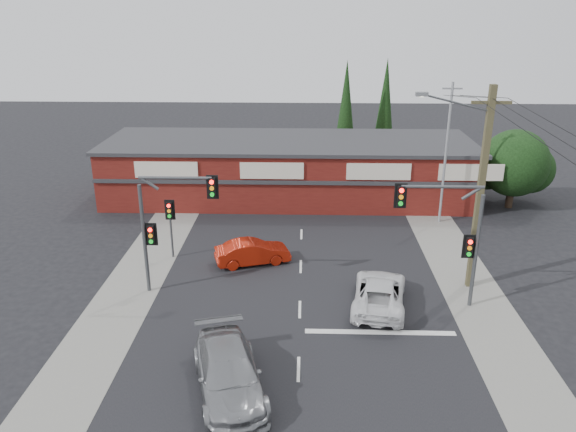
{
  "coord_description": "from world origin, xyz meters",
  "views": [
    {
      "loc": [
        0.15,
        -22.56,
        13.25
      ],
      "look_at": [
        -0.63,
        3.0,
        3.66
      ],
      "focal_mm": 35.0,
      "sensor_mm": 36.0,
      "label": 1
    }
  ],
  "objects_px": {
    "silver_suv": "(229,373)",
    "shop_building": "(289,168)",
    "white_suv": "(379,292)",
    "utility_pole": "(478,184)",
    "red_sedan": "(253,252)"
  },
  "relations": [
    {
      "from": "silver_suv",
      "to": "shop_building",
      "type": "relative_size",
      "value": 0.2
    },
    {
      "from": "white_suv",
      "to": "silver_suv",
      "type": "distance_m",
      "value": 8.99
    },
    {
      "from": "white_suv",
      "to": "utility_pole",
      "type": "relative_size",
      "value": 0.51
    },
    {
      "from": "white_suv",
      "to": "red_sedan",
      "type": "bearing_deg",
      "value": -25.64
    },
    {
      "from": "silver_suv",
      "to": "shop_building",
      "type": "height_order",
      "value": "shop_building"
    },
    {
      "from": "red_sedan",
      "to": "utility_pole",
      "type": "relative_size",
      "value": 0.4
    },
    {
      "from": "white_suv",
      "to": "utility_pole",
      "type": "distance_m",
      "value": 6.95
    },
    {
      "from": "silver_suv",
      "to": "red_sedan",
      "type": "height_order",
      "value": "silver_suv"
    },
    {
      "from": "red_sedan",
      "to": "shop_building",
      "type": "distance_m",
      "value": 11.88
    },
    {
      "from": "utility_pole",
      "to": "red_sedan",
      "type": "bearing_deg",
      "value": 168.08
    },
    {
      "from": "white_suv",
      "to": "red_sedan",
      "type": "distance_m",
      "value": 7.77
    },
    {
      "from": "silver_suv",
      "to": "red_sedan",
      "type": "distance_m",
      "value": 10.96
    },
    {
      "from": "silver_suv",
      "to": "white_suv",
      "type": "bearing_deg",
      "value": 30.53
    },
    {
      "from": "silver_suv",
      "to": "shop_building",
      "type": "xyz_separation_m",
      "value": [
        1.52,
        22.64,
        1.33
      ]
    },
    {
      "from": "red_sedan",
      "to": "utility_pole",
      "type": "distance_m",
      "value": 12.2
    }
  ]
}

